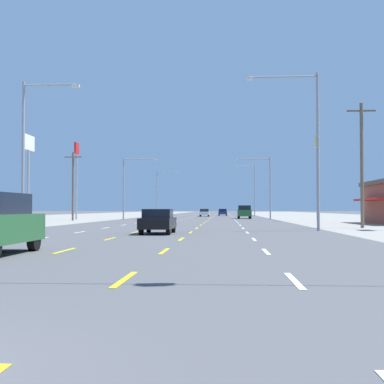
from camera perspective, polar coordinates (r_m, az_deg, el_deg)
name	(u,v)px	position (r m, az deg, el deg)	size (l,w,h in m)	color
ground_plane	(194,220)	(70.39, 0.26, -2.97)	(572.00, 572.00, 0.00)	#4C4C4F
lot_apron_left	(7,220)	(75.87, -18.77, -2.79)	(28.00, 440.00, 0.01)	gray
lane_markings	(205,216)	(108.85, 1.36, -2.54)	(10.64, 227.60, 0.01)	white
signal_span_wire	(37,15)	(12.98, -15.89, 17.43)	(26.15, 0.52, 9.84)	brown
sedan_center_turn_near	(158,221)	(32.23, -3.58, -3.04)	(1.80, 4.50, 1.46)	black
suv_far_right_mid	(244,212)	(81.80, 5.50, -2.08)	(1.98, 4.90, 1.98)	#235B2D
sedan_center_turn_midfar	(204,213)	(103.67, 1.32, -2.17)	(1.80, 4.50, 1.46)	white
sedan_inner_right_far	(223,212)	(114.76, 3.24, -2.13)	(1.80, 4.50, 1.46)	navy
pole_sign_left_row_1	(28,155)	(53.01, -16.75, 3.71)	(0.24, 2.55, 8.34)	gray
pole_sign_left_row_2	(77,163)	(78.85, -11.99, 2.97)	(0.24, 1.82, 10.85)	gray
pole_sign_right_row_2	(317,159)	(69.15, 12.97, 3.37)	(0.24, 1.64, 10.64)	gray
streetlight_left_row_0	(28,144)	(39.65, -16.75, 4.79)	(4.06, 0.26, 10.36)	gray
streetlight_right_row_0	(310,138)	(37.73, 12.28, 5.52)	(4.94, 0.26, 10.70)	gray
streetlight_left_row_1	(128,182)	(76.18, -6.75, 1.01)	(4.84, 0.26, 8.65)	gray
streetlight_right_row_1	(266,182)	(75.21, 7.73, 1.02)	(5.00, 0.26, 8.54)	gray
streetlight_left_row_2	(159,189)	(113.71, -3.45, 0.29)	(4.39, 0.26, 9.53)	gray
streetlight_right_row_2	(253,186)	(113.08, 6.38, 0.59)	(4.13, 0.26, 10.64)	gray
utility_pole_right_row_0	(362,163)	(44.17, 17.36, 2.94)	(2.20, 0.26, 9.68)	brown
utility_pole_left_row_1	(73,185)	(70.20, -12.36, 0.74)	(2.20, 0.26, 8.61)	brown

